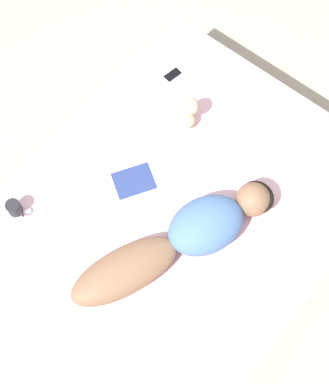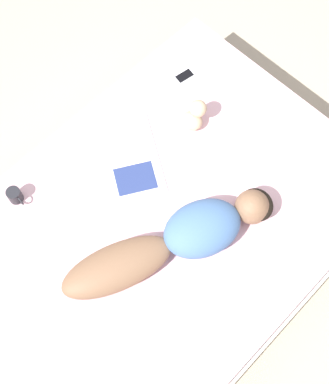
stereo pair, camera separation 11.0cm
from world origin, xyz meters
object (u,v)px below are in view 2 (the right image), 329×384
at_px(coffee_mug, 15,195).
at_px(open_magazine, 130,159).
at_px(person, 180,239).
at_px(cell_phone, 184,76).

bearing_deg(coffee_mug, open_magazine, 65.96).
height_order(person, open_magazine, person).
bearing_deg(coffee_mug, person, 28.20).
xyz_separation_m(person, coffee_mug, (-0.85, -0.46, -0.04)).
height_order(open_magazine, cell_phone, same).
relative_size(person, cell_phone, 8.72).
height_order(open_magazine, coffee_mug, coffee_mug).
height_order(person, coffee_mug, person).
distance_m(open_magazine, cell_phone, 0.68).
distance_m(open_magazine, coffee_mug, 0.70).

